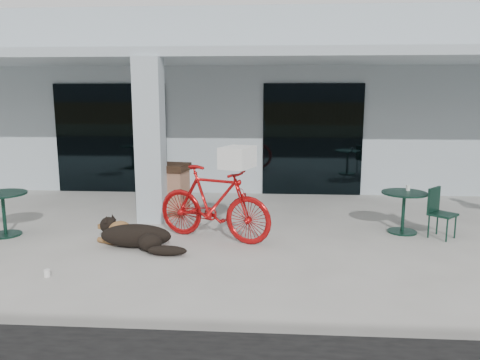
# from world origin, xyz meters

# --- Properties ---
(ground) EXTENTS (80.00, 80.00, 0.00)m
(ground) POSITION_xyz_m (0.00, 0.00, 0.00)
(ground) COLOR #B1AFA7
(ground) RESTS_ON ground
(building) EXTENTS (22.00, 7.00, 4.50)m
(building) POSITION_xyz_m (0.00, 8.50, 2.25)
(building) COLOR #A1AEB6
(building) RESTS_ON ground
(storefront_glass_left) EXTENTS (2.80, 0.06, 2.70)m
(storefront_glass_left) POSITION_xyz_m (-3.20, 4.98, 1.35)
(storefront_glass_left) COLOR black
(storefront_glass_left) RESTS_ON ground
(storefront_glass_right) EXTENTS (2.40, 0.06, 2.70)m
(storefront_glass_right) POSITION_xyz_m (1.80, 4.98, 1.35)
(storefront_glass_right) COLOR black
(storefront_glass_right) RESTS_ON ground
(column) EXTENTS (0.50, 0.50, 3.12)m
(column) POSITION_xyz_m (-1.50, 2.30, 1.56)
(column) COLOR #A1AEB6
(column) RESTS_ON ground
(overhang) EXTENTS (22.00, 2.80, 0.18)m
(overhang) POSITION_xyz_m (0.00, 3.60, 3.21)
(overhang) COLOR #A1AEB6
(overhang) RESTS_ON column
(bicycle) EXTENTS (2.18, 1.32, 1.26)m
(bicycle) POSITION_xyz_m (-0.15, 1.16, 0.63)
(bicycle) COLOR #AD0D0F
(bicycle) RESTS_ON ground
(laundry_basket) EXTENTS (0.62, 0.70, 0.35)m
(laundry_basket) POSITION_xyz_m (0.26, 0.99, 1.44)
(laundry_basket) COLOR white
(laundry_basket) RESTS_ON bicycle
(dog) EXTENTS (1.39, 0.96, 0.44)m
(dog) POSITION_xyz_m (-1.35, 0.64, 0.22)
(dog) COLOR black
(dog) RESTS_ON ground
(cup_near_dog) EXTENTS (0.08, 0.08, 0.10)m
(cup_near_dog) POSITION_xyz_m (-2.20, -0.65, 0.05)
(cup_near_dog) COLOR white
(cup_near_dog) RESTS_ON ground
(cafe_table_near) EXTENTS (0.97, 0.97, 0.76)m
(cafe_table_near) POSITION_xyz_m (-3.83, 1.14, 0.38)
(cafe_table_near) COLOR #113326
(cafe_table_near) RESTS_ON ground
(cafe_table_far) EXTENTS (1.03, 1.03, 0.74)m
(cafe_table_far) POSITION_xyz_m (3.17, 1.79, 0.37)
(cafe_table_far) COLOR #113326
(cafe_table_far) RESTS_ON ground
(cafe_chair_far_a) EXTENTS (0.58, 0.58, 0.87)m
(cafe_chair_far_a) POSITION_xyz_m (3.75, 1.50, 0.43)
(cafe_chair_far_a) COLOR #113326
(cafe_chair_far_a) RESTS_ON ground
(cup_on_table) EXTENTS (0.09, 0.09, 0.10)m
(cup_on_table) POSITION_xyz_m (3.26, 1.95, 0.79)
(cup_on_table) COLOR white
(cup_on_table) RESTS_ON cafe_table_far
(trash_receptacle) EXTENTS (0.72, 0.72, 1.05)m
(trash_receptacle) POSITION_xyz_m (-1.20, 2.80, 0.53)
(trash_receptacle) COLOR #92644C
(trash_receptacle) RESTS_ON ground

